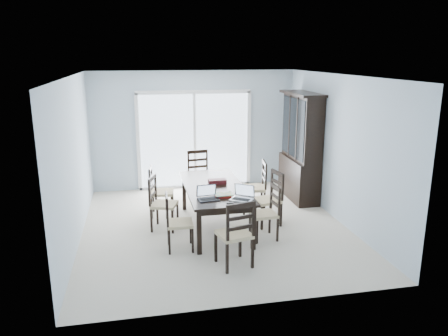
# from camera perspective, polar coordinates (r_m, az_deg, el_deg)

# --- Properties ---
(floor) EXTENTS (5.00, 5.00, 0.00)m
(floor) POSITION_cam_1_polar(r_m,az_deg,el_deg) (7.71, -1.20, -7.71)
(floor) COLOR beige
(floor) RESTS_ON ground
(ceiling) EXTENTS (5.00, 5.00, 0.00)m
(ceiling) POSITION_cam_1_polar(r_m,az_deg,el_deg) (7.14, -1.32, 11.97)
(ceiling) COLOR white
(ceiling) RESTS_ON back_wall
(back_wall) EXTENTS (4.50, 0.02, 2.60)m
(back_wall) POSITION_cam_1_polar(r_m,az_deg,el_deg) (9.74, -3.89, 4.96)
(back_wall) COLOR #ABBECC
(back_wall) RESTS_ON floor
(wall_left) EXTENTS (0.02, 5.00, 2.60)m
(wall_left) POSITION_cam_1_polar(r_m,az_deg,el_deg) (7.27, -18.98, 0.87)
(wall_left) COLOR #ABBECC
(wall_left) RESTS_ON floor
(wall_right) EXTENTS (0.02, 5.00, 2.60)m
(wall_right) POSITION_cam_1_polar(r_m,az_deg,el_deg) (8.02, 14.79, 2.41)
(wall_right) COLOR #ABBECC
(wall_right) RESTS_ON floor
(balcony) EXTENTS (4.50, 2.00, 0.10)m
(balcony) POSITION_cam_1_polar(r_m,az_deg,el_deg) (11.01, -4.47, -1.13)
(balcony) COLOR gray
(balcony) RESTS_ON ground
(railing) EXTENTS (4.50, 0.06, 1.10)m
(railing) POSITION_cam_1_polar(r_m,az_deg,el_deg) (11.83, -5.13, 2.96)
(railing) COLOR #99999E
(railing) RESTS_ON balcony
(dining_table) EXTENTS (1.00, 2.20, 0.75)m
(dining_table) POSITION_cam_1_polar(r_m,az_deg,el_deg) (7.48, -1.23, -2.94)
(dining_table) COLOR black
(dining_table) RESTS_ON floor
(china_hutch) EXTENTS (0.50, 1.38, 2.20)m
(china_hutch) POSITION_cam_1_polar(r_m,az_deg,el_deg) (9.09, 9.98, 2.61)
(china_hutch) COLOR black
(china_hutch) RESTS_ON floor
(sliding_door) EXTENTS (2.52, 0.05, 2.18)m
(sliding_door) POSITION_cam_1_polar(r_m,az_deg,el_deg) (9.76, -3.85, 3.70)
(sliding_door) COLOR silver
(sliding_door) RESTS_ON floor
(chair_left_near) EXTENTS (0.41, 0.40, 1.03)m
(chair_left_near) POSITION_cam_1_polar(r_m,az_deg,el_deg) (6.72, -6.56, -6.24)
(chair_left_near) COLOR black
(chair_left_near) RESTS_ON floor
(chair_left_mid) EXTENTS (0.53, 0.52, 1.08)m
(chair_left_mid) POSITION_cam_1_polar(r_m,az_deg,el_deg) (7.54, -8.52, -3.77)
(chair_left_mid) COLOR black
(chair_left_mid) RESTS_ON floor
(chair_left_far) EXTENTS (0.47, 0.46, 1.08)m
(chair_left_far) POSITION_cam_1_polar(r_m,az_deg,el_deg) (8.18, -8.78, -2.29)
(chair_left_far) COLOR black
(chair_left_far) RESTS_ON floor
(chair_right_near) EXTENTS (0.43, 0.41, 1.03)m
(chair_right_near) POSITION_cam_1_polar(r_m,az_deg,el_deg) (7.12, 5.91, -5.00)
(chair_right_near) COLOR black
(chair_right_near) RESTS_ON floor
(chair_right_mid) EXTENTS (0.50, 0.49, 1.10)m
(chair_right_mid) POSITION_cam_1_polar(r_m,az_deg,el_deg) (7.71, 6.23, -3.18)
(chair_right_mid) COLOR black
(chair_right_mid) RESTS_ON floor
(chair_right_far) EXTENTS (0.49, 0.48, 1.13)m
(chair_right_far) POSITION_cam_1_polar(r_m,az_deg,el_deg) (8.31, 4.52, -1.70)
(chair_right_far) COLOR black
(chair_right_far) RESTS_ON floor
(chair_end_near) EXTENTS (0.52, 0.53, 1.16)m
(chair_end_near) POSITION_cam_1_polar(r_m,az_deg,el_deg) (6.09, 1.73, -7.76)
(chair_end_near) COLOR black
(chair_end_near) RESTS_ON floor
(chair_end_far) EXTENTS (0.49, 0.50, 1.17)m
(chair_end_far) POSITION_cam_1_polar(r_m,az_deg,el_deg) (9.03, -3.28, -0.22)
(chair_end_far) COLOR black
(chair_end_far) RESTS_ON floor
(laptop_dark) EXTENTS (0.34, 0.25, 0.22)m
(laptop_dark) POSITION_cam_1_polar(r_m,az_deg,el_deg) (6.75, -2.04, -3.76)
(laptop_dark) COLOR black
(laptop_dark) RESTS_ON dining_table
(laptop_silver) EXTENTS (0.40, 0.38, 0.23)m
(laptop_silver) POSITION_cam_1_polar(r_m,az_deg,el_deg) (6.74, 2.30, -3.77)
(laptop_silver) COLOR silver
(laptop_silver) RESTS_ON dining_table
(book_stack) EXTENTS (0.29, 0.23, 0.05)m
(book_stack) POSITION_cam_1_polar(r_m,az_deg,el_deg) (6.91, -0.12, -3.56)
(book_stack) COLOR maroon
(book_stack) RESTS_ON dining_table
(cell_phone) EXTENTS (0.11, 0.05, 0.01)m
(cell_phone) POSITION_cam_1_polar(r_m,az_deg,el_deg) (6.61, 0.78, -4.57)
(cell_phone) COLOR black
(cell_phone) RESTS_ON dining_table
(game_box) EXTENTS (0.31, 0.16, 0.08)m
(game_box) POSITION_cam_1_polar(r_m,az_deg,el_deg) (7.58, -0.89, -1.78)
(game_box) COLOR #43100D
(game_box) RESTS_ON dining_table
(hot_tub) EXTENTS (1.83, 1.64, 0.93)m
(hot_tub) POSITION_cam_1_polar(r_m,az_deg,el_deg) (10.73, -8.43, 1.20)
(hot_tub) COLOR brown
(hot_tub) RESTS_ON balcony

